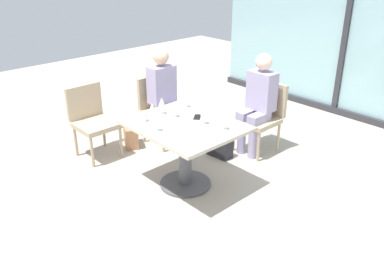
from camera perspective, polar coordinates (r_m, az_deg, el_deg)
ground_plane at (r=4.47m, az=-0.95°, el=-7.99°), size 12.00×12.00×0.00m
window_wall_backdrop at (r=6.49m, az=21.04°, el=12.13°), size 4.51×0.10×2.70m
dining_table_main at (r=4.21m, az=-1.00°, el=-1.74°), size 1.14×0.94×0.73m
chair_far_left at (r=5.29m, az=-4.55°, el=3.17°), size 0.50×0.46×0.87m
chair_near_window at (r=5.12m, az=9.98°, el=2.13°), size 0.46×0.51×0.87m
chair_side_end at (r=5.06m, az=-14.05°, el=1.52°), size 0.50×0.46×0.87m
person_far_left at (r=5.15m, az=-3.87°, el=4.98°), size 0.39×0.34×1.26m
person_near_window at (r=4.97m, az=9.36°, el=4.00°), size 0.34×0.39×1.26m
wine_glass_0 at (r=4.54m, az=-0.87°, el=4.58°), size 0.07×0.07×0.18m
wine_glass_1 at (r=4.26m, az=-2.51°, el=3.24°), size 0.07×0.07×0.18m
wine_glass_2 at (r=3.96m, az=4.62°, el=1.57°), size 0.07×0.07×0.18m
wine_glass_3 at (r=4.36m, az=-4.32°, el=3.66°), size 0.07×0.07×0.18m
wine_glass_4 at (r=4.08m, az=1.72°, el=2.30°), size 0.07×0.07×0.18m
wine_glass_5 at (r=4.21m, az=-5.70°, el=2.86°), size 0.07×0.07×0.18m
wine_glass_6 at (r=3.93m, az=-5.03°, el=1.37°), size 0.07×0.07×0.18m
coffee_cup at (r=4.21m, az=-6.98°, el=1.52°), size 0.08×0.08×0.09m
cell_phone_on_table at (r=4.29m, az=0.76°, el=1.58°), size 0.14×0.16×0.01m
handbag_0 at (r=5.31m, az=-8.67°, el=-1.15°), size 0.34×0.28×0.28m
handbag_1 at (r=5.01m, az=4.00°, el=-2.54°), size 0.31×0.19×0.28m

